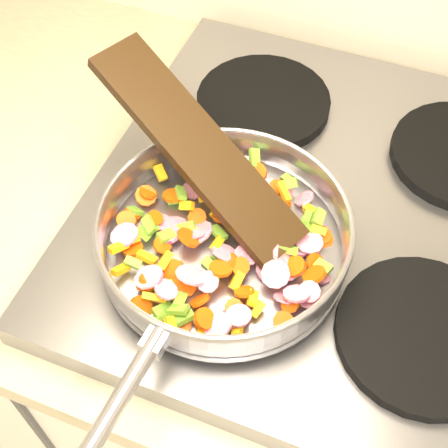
% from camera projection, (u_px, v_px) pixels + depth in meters
% --- Properties ---
extents(cooktop, '(0.60, 0.60, 0.04)m').
position_uv_depth(cooktop, '(329.00, 215.00, 0.80)').
color(cooktop, '#939399').
rests_on(cooktop, counter_top).
extents(grate_fl, '(0.19, 0.19, 0.02)m').
position_uv_depth(grate_fl, '(185.00, 255.00, 0.73)').
color(grate_fl, black).
rests_on(grate_fl, cooktop).
extents(grate_fr, '(0.19, 0.19, 0.02)m').
position_uv_depth(grate_fr, '(423.00, 334.00, 0.67)').
color(grate_fr, black).
rests_on(grate_fr, cooktop).
extents(grate_bl, '(0.19, 0.19, 0.02)m').
position_uv_depth(grate_bl, '(263.00, 102.00, 0.89)').
color(grate_bl, black).
rests_on(grate_bl, cooktop).
extents(saute_pan, '(0.33, 0.49, 0.06)m').
position_uv_depth(saute_pan, '(223.00, 235.00, 0.70)').
color(saute_pan, '#9E9EA5').
rests_on(saute_pan, grate_fl).
extents(vegetable_heap, '(0.27, 0.27, 0.04)m').
position_uv_depth(vegetable_heap, '(221.00, 240.00, 0.71)').
color(vegetable_heap, yellow).
rests_on(vegetable_heap, saute_pan).
extents(wooden_spatula, '(0.30, 0.19, 0.13)m').
position_uv_depth(wooden_spatula, '(198.00, 148.00, 0.71)').
color(wooden_spatula, black).
rests_on(wooden_spatula, saute_pan).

